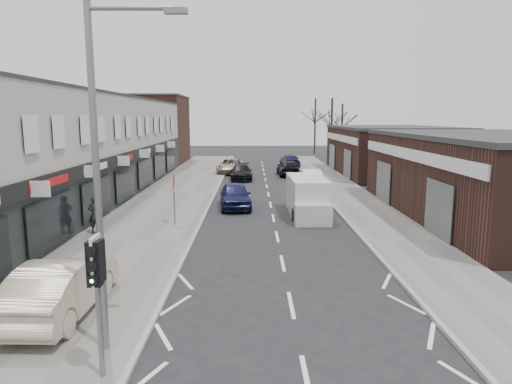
{
  "coord_description": "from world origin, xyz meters",
  "views": [
    {
      "loc": [
        -1.16,
        -11.07,
        5.62
      ],
      "look_at": [
        -1.03,
        7.29,
        2.6
      ],
      "focal_mm": 32.0,
      "sensor_mm": 36.0,
      "label": 1
    }
  ],
  "objects_px": {
    "pedestrian": "(95,215)",
    "parked_car_left_a": "(235,195)",
    "parked_car_left_b": "(241,172)",
    "traffic_light": "(97,274)",
    "parked_car_left_c": "(231,166)",
    "sedan_on_pavement": "(62,286)",
    "parked_car_right_b": "(288,168)",
    "parked_car_right_a": "(310,178)",
    "warning_sign": "(175,185)",
    "white_van": "(307,198)",
    "street_lamp": "(104,162)",
    "parked_car_right_c": "(290,161)"
  },
  "relations": [
    {
      "from": "warning_sign",
      "to": "white_van",
      "type": "distance_m",
      "value": 7.78
    },
    {
      "from": "pedestrian",
      "to": "parked_car_left_b",
      "type": "xyz_separation_m",
      "value": [
        6.47,
        19.88,
        -0.35
      ]
    },
    {
      "from": "warning_sign",
      "to": "street_lamp",
      "type": "bearing_deg",
      "value": -87.16
    },
    {
      "from": "warning_sign",
      "to": "sedan_on_pavement",
      "type": "xyz_separation_m",
      "value": [
        -1.38,
        -10.81,
        -1.28
      ]
    },
    {
      "from": "traffic_light",
      "to": "warning_sign",
      "type": "distance_m",
      "value": 14.04
    },
    {
      "from": "white_van",
      "to": "parked_car_right_c",
      "type": "distance_m",
      "value": 25.48
    },
    {
      "from": "sedan_on_pavement",
      "to": "parked_car_left_c",
      "type": "xyz_separation_m",
      "value": [
        3.14,
        33.8,
        -0.18
      ]
    },
    {
      "from": "traffic_light",
      "to": "parked_car_left_c",
      "type": "distance_m",
      "value": 37.05
    },
    {
      "from": "pedestrian",
      "to": "parked_car_left_b",
      "type": "height_order",
      "value": "pedestrian"
    },
    {
      "from": "sedan_on_pavement",
      "to": "parked_car_left_b",
      "type": "bearing_deg",
      "value": -97.24
    },
    {
      "from": "warning_sign",
      "to": "pedestrian",
      "type": "distance_m",
      "value": 4.11
    },
    {
      "from": "parked_car_right_a",
      "to": "parked_car_left_c",
      "type": "bearing_deg",
      "value": -55.58
    },
    {
      "from": "parked_car_right_a",
      "to": "parked_car_right_b",
      "type": "height_order",
      "value": "parked_car_right_b"
    },
    {
      "from": "warning_sign",
      "to": "parked_car_right_b",
      "type": "distance_m",
      "value": 22.1
    },
    {
      "from": "warning_sign",
      "to": "white_van",
      "type": "height_order",
      "value": "warning_sign"
    },
    {
      "from": "parked_car_right_a",
      "to": "parked_car_left_a",
      "type": "bearing_deg",
      "value": 54.2
    },
    {
      "from": "pedestrian",
      "to": "parked_car_right_b",
      "type": "distance_m",
      "value": 25.07
    },
    {
      "from": "sedan_on_pavement",
      "to": "parked_car_right_b",
      "type": "distance_m",
      "value": 32.79
    },
    {
      "from": "parked_car_left_b",
      "to": "parked_car_right_b",
      "type": "relative_size",
      "value": 1.02
    },
    {
      "from": "parked_car_right_a",
      "to": "parked_car_right_b",
      "type": "bearing_deg",
      "value": -82.35
    },
    {
      "from": "warning_sign",
      "to": "parked_car_left_a",
      "type": "bearing_deg",
      "value": 60.06
    },
    {
      "from": "white_van",
      "to": "parked_car_left_c",
      "type": "bearing_deg",
      "value": 103.47
    },
    {
      "from": "parked_car_right_b",
      "to": "warning_sign",
      "type": "bearing_deg",
      "value": 67.87
    },
    {
      "from": "parked_car_left_c",
      "to": "parked_car_right_b",
      "type": "xyz_separation_m",
      "value": [
        5.64,
        -2.21,
        0.05
      ]
    },
    {
      "from": "sedan_on_pavement",
      "to": "street_lamp",
      "type": "bearing_deg",
      "value": 136.71
    },
    {
      "from": "white_van",
      "to": "sedan_on_pavement",
      "type": "distance_m",
      "value": 16.08
    },
    {
      "from": "sedan_on_pavement",
      "to": "pedestrian",
      "type": "xyz_separation_m",
      "value": [
        -2.13,
        9.01,
        0.12
      ]
    },
    {
      "from": "street_lamp",
      "to": "parked_car_left_b",
      "type": "height_order",
      "value": "street_lamp"
    },
    {
      "from": "street_lamp",
      "to": "parked_car_right_b",
      "type": "distance_m",
      "value": 34.47
    },
    {
      "from": "traffic_light",
      "to": "parked_car_left_c",
      "type": "bearing_deg",
      "value": 88.45
    },
    {
      "from": "warning_sign",
      "to": "parked_car_left_c",
      "type": "relative_size",
      "value": 0.51
    },
    {
      "from": "warning_sign",
      "to": "white_van",
      "type": "xyz_separation_m",
      "value": [
        7.16,
        2.81,
        -1.17
      ]
    },
    {
      "from": "parked_car_right_c",
      "to": "parked_car_right_a",
      "type": "bearing_deg",
      "value": 90.43
    },
    {
      "from": "parked_car_left_b",
      "to": "sedan_on_pavement",
      "type": "bearing_deg",
      "value": -100.99
    },
    {
      "from": "traffic_light",
      "to": "parked_car_left_a",
      "type": "distance_m",
      "value": 19.24
    },
    {
      "from": "white_van",
      "to": "parked_car_right_a",
      "type": "distance_m",
      "value": 11.16
    },
    {
      "from": "parked_car_left_a",
      "to": "parked_car_right_b",
      "type": "height_order",
      "value": "parked_car_right_b"
    },
    {
      "from": "warning_sign",
      "to": "parked_car_left_a",
      "type": "height_order",
      "value": "warning_sign"
    },
    {
      "from": "parked_car_right_a",
      "to": "parked_car_right_c",
      "type": "height_order",
      "value": "parked_car_right_a"
    },
    {
      "from": "parked_car_left_c",
      "to": "parked_car_right_c",
      "type": "height_order",
      "value": "parked_car_left_c"
    },
    {
      "from": "traffic_light",
      "to": "parked_car_left_b",
      "type": "relative_size",
      "value": 0.66
    },
    {
      "from": "traffic_light",
      "to": "parked_car_right_c",
      "type": "relative_size",
      "value": 0.62
    },
    {
      "from": "parked_car_left_a",
      "to": "traffic_light",
      "type": "bearing_deg",
      "value": -101.28
    },
    {
      "from": "street_lamp",
      "to": "traffic_light",
      "type": "bearing_deg",
      "value": -84.12
    },
    {
      "from": "parked_car_left_a",
      "to": "parked_car_right_b",
      "type": "xyz_separation_m",
      "value": [
        4.5,
        15.74,
        0.0
      ]
    },
    {
      "from": "pedestrian",
      "to": "parked_car_left_a",
      "type": "relative_size",
      "value": 0.4
    },
    {
      "from": "traffic_light",
      "to": "parked_car_left_b",
      "type": "height_order",
      "value": "traffic_light"
    },
    {
      "from": "parked_car_left_b",
      "to": "parked_car_left_a",
      "type": "bearing_deg",
      "value": -92.71
    },
    {
      "from": "warning_sign",
      "to": "traffic_light",
      "type": "bearing_deg",
      "value": -86.9
    },
    {
      "from": "street_lamp",
      "to": "parked_car_right_c",
      "type": "distance_m",
      "value": 41.94
    }
  ]
}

